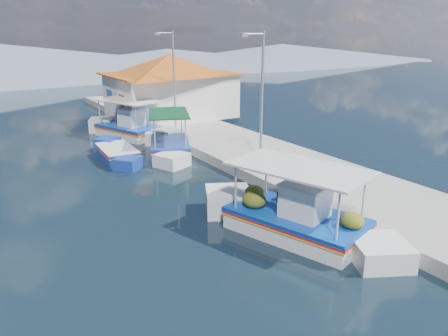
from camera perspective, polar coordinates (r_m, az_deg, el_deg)
ground at (r=16.63m, az=-3.95°, el=-5.36°), size 160.00×160.00×0.00m
quay at (r=24.31m, az=1.59°, el=2.79°), size 5.00×44.00×0.50m
bollards at (r=22.51m, az=-1.80°, el=2.63°), size 0.20×17.20×0.30m
main_caique at (r=14.64m, az=9.34°, el=-6.73°), size 3.89×7.59×2.63m
caique_green_canopy at (r=24.03m, az=-7.31°, el=2.79°), size 3.68×6.28×2.54m
caique_blue_hull at (r=23.51m, az=-13.95°, el=1.78°), size 1.82×5.45×0.97m
caique_far at (r=28.31m, az=-12.44°, el=5.01°), size 3.86×7.00×2.61m
harbor_building at (r=31.72m, az=-7.10°, el=10.82°), size 10.49×10.49×4.40m
lamp_post_near at (r=19.60m, az=4.81°, el=9.87°), size 1.21×0.14×6.00m
lamp_post_far at (r=27.29m, az=-6.80°, el=12.01°), size 1.21×0.14×6.00m
mountain_ridge at (r=71.01m, az=-21.46°, el=12.92°), size 171.40×96.00×5.50m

